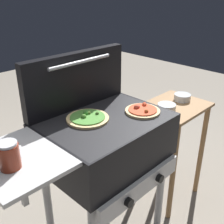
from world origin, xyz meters
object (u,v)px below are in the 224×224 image
object	(u,v)px
pizza_pepperoni	(142,110)
topping_bowl_near	(167,108)
pizza_veggie	(88,118)
grill	(104,144)
topping_bowl_far	(182,98)
sauce_jar	(9,156)
prep_table	(172,133)

from	to	relation	value
pizza_pepperoni	topping_bowl_near	world-z (taller)	pizza_pepperoni
pizza_veggie	pizza_pepperoni	xyz separation A→B (m)	(0.26, -0.14, 0.00)
grill	topping_bowl_far	xyz separation A→B (m)	(0.78, 0.01, 0.03)
pizza_veggie	sauce_jar	size ratio (longest dim) A/B	1.98
pizza_pepperoni	topping_bowl_near	xyz separation A→B (m)	(0.35, 0.08, -0.12)
pizza_pepperoni	prep_table	bearing A→B (deg)	10.33
topping_bowl_near	topping_bowl_far	xyz separation A→B (m)	(0.22, 0.02, 0.00)
prep_table	topping_bowl_near	bearing A→B (deg)	-175.34
grill	prep_table	world-z (taller)	grill
grill	pizza_pepperoni	bearing A→B (deg)	-21.30
topping_bowl_near	grill	bearing A→B (deg)	179.47
pizza_pepperoni	topping_bowl_far	bearing A→B (deg)	9.45
topping_bowl_far	grill	bearing A→B (deg)	-178.95
pizza_veggie	sauce_jar	xyz separation A→B (m)	(-0.46, -0.10, 0.04)
topping_bowl_near	sauce_jar	bearing A→B (deg)	-178.33
pizza_pepperoni	grill	bearing A→B (deg)	158.70
pizza_pepperoni	prep_table	xyz separation A→B (m)	(0.47, 0.09, -0.36)
topping_bowl_near	topping_bowl_far	size ratio (longest dim) A/B	1.02
topping_bowl_near	topping_bowl_far	world-z (taller)	same
sauce_jar	topping_bowl_near	distance (m)	1.08
grill	pizza_pepperoni	xyz separation A→B (m)	(0.21, -0.08, 0.15)
pizza_veggie	topping_bowl_near	size ratio (longest dim) A/B	1.82
sauce_jar	prep_table	size ratio (longest dim) A/B	0.14
grill	sauce_jar	distance (m)	0.55
pizza_pepperoni	sauce_jar	world-z (taller)	sauce_jar
prep_table	sauce_jar	bearing A→B (deg)	-178.04
pizza_pepperoni	prep_table	world-z (taller)	pizza_pepperoni
prep_table	pizza_pepperoni	bearing A→B (deg)	-169.67
pizza_pepperoni	topping_bowl_far	size ratio (longest dim) A/B	1.61
pizza_pepperoni	topping_bowl_far	xyz separation A→B (m)	(0.57, 0.09, -0.12)
prep_table	topping_bowl_far	distance (m)	0.26
sauce_jar	prep_table	distance (m)	1.26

